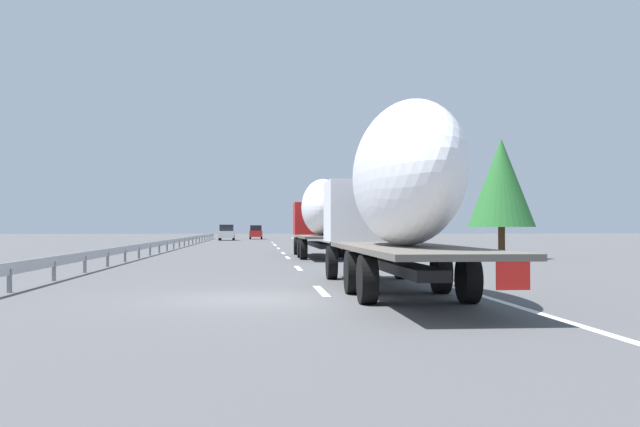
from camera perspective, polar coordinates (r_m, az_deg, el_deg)
ground_plane at (r=57.09m, az=-4.99°, el=-2.69°), size 260.00×260.00×0.00m
lane_stripe_0 at (r=19.21m, az=0.09°, el=-5.93°), size 3.20×0.20×0.01m
lane_stripe_1 at (r=29.78m, az=-1.67°, el=-4.20°), size 3.20×0.20×0.01m
lane_stripe_2 at (r=40.06m, az=-2.48°, el=-3.39°), size 3.20×0.20×0.01m
lane_stripe_3 at (r=47.00m, az=-2.83°, el=-3.04°), size 3.20×0.20×0.01m
lane_stripe_4 at (r=57.75m, az=-3.20°, el=-2.67°), size 3.20×0.20×0.01m
lane_stripe_5 at (r=67.17m, az=-3.43°, el=-2.44°), size 3.20×0.20×0.01m
lane_stripe_6 at (r=71.89m, az=-3.53°, el=-2.35°), size 3.20×0.20×0.01m
lane_stripe_7 at (r=81.33m, az=-3.68°, el=-2.20°), size 3.20×0.20×0.01m
edge_line_right at (r=62.32m, az=0.09°, el=-2.55°), size 110.00×0.20×0.01m
truck_lead at (r=40.42m, az=0.05°, el=-0.00°), size 12.20×2.55×4.17m
truck_trailing at (r=18.67m, az=5.81°, el=1.83°), size 14.31×2.55×4.55m
car_white_van at (r=93.37m, az=-7.14°, el=-1.45°), size 4.66×1.90×1.95m
car_red_compact at (r=102.47m, az=-4.92°, el=-1.43°), size 4.71×1.76×1.90m
road_sign at (r=64.56m, az=0.98°, el=-0.62°), size 0.10×0.90×3.07m
tree_0 at (r=81.06m, az=3.37°, el=0.59°), size 2.48×2.48×6.41m
tree_1 at (r=65.08m, az=6.43°, el=0.93°), size 3.56×3.56×5.82m
tree_2 at (r=89.45m, az=2.10°, el=0.57°), size 3.49×3.49×6.98m
tree_3 at (r=82.47m, az=3.88°, el=0.76°), size 3.32×3.32×7.24m
tree_4 at (r=67.79m, az=5.27°, el=1.14°), size 2.70×2.70×7.21m
tree_5 at (r=39.59m, az=13.69°, el=2.30°), size 3.44×3.44×6.24m
guardrail_median at (r=60.39m, az=-10.69°, el=-2.04°), size 94.00×0.10×0.76m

